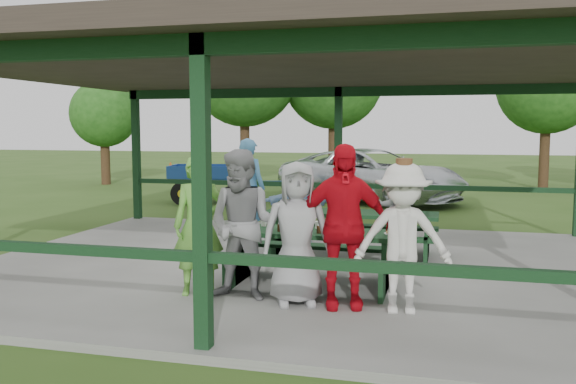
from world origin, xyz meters
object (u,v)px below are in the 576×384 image
(contestant_white_fedora, at_px, (403,238))
(contestant_green, at_px, (199,225))
(contestant_grey_mid, at_px, (297,233))
(spectator_grey, at_px, (395,206))
(farm_trailer, at_px, (214,183))
(picnic_table_near, at_px, (312,251))
(contestant_grey_left, at_px, (243,225))
(pickup_truck, at_px, (372,175))
(spectator_lblue, at_px, (297,205))
(picnic_table_far, at_px, (351,228))
(contestant_red, at_px, (342,226))
(spectator_blue, at_px, (249,188))

(contestant_white_fedora, bearing_deg, contestant_green, 169.84)
(contestant_grey_mid, xyz_separation_m, spectator_grey, (0.87, 3.80, -0.12))
(farm_trailer, bearing_deg, picnic_table_near, -72.85)
(contestant_grey_left, relative_size, farm_trailer, 0.53)
(contestant_white_fedora, relative_size, spectator_grey, 1.19)
(picnic_table_near, bearing_deg, pickup_truck, 92.26)
(contestant_grey_mid, relative_size, spectator_grey, 1.16)
(spectator_lblue, bearing_deg, spectator_grey, 170.67)
(contestant_grey_left, bearing_deg, spectator_grey, 70.61)
(picnic_table_far, bearing_deg, farm_trailer, 126.27)
(picnic_table_near, relative_size, contestant_grey_mid, 1.36)
(picnic_table_far, bearing_deg, contestant_white_fedora, -70.59)
(picnic_table_far, xyz_separation_m, contestant_grey_mid, (-0.22, -2.93, 0.39))
(contestant_white_fedora, distance_m, farm_trailer, 11.83)
(picnic_table_near, height_order, contestant_grey_left, contestant_grey_left)
(picnic_table_far, xyz_separation_m, pickup_truck, (-0.65, 8.51, 0.22))
(contestant_grey_left, distance_m, contestant_red, 1.24)
(pickup_truck, xyz_separation_m, farm_trailer, (-4.55, -1.41, -0.20))
(contestant_grey_left, distance_m, farm_trailer, 10.88)
(contestant_grey_left, bearing_deg, contestant_red, 2.49)
(pickup_truck, bearing_deg, contestant_white_fedora, -145.23)
(picnic_table_far, relative_size, spectator_grey, 1.88)
(spectator_grey, bearing_deg, picnic_table_far, 30.67)
(picnic_table_near, height_order, spectator_grey, spectator_grey)
(farm_trailer, bearing_deg, picnic_table_far, -65.23)
(contestant_grey_mid, distance_m, farm_trailer, 11.21)
(contestant_red, bearing_deg, picnic_table_near, 107.42)
(contestant_grey_mid, bearing_deg, spectator_lblue, 84.02)
(spectator_grey, height_order, farm_trailer, spectator_grey)
(picnic_table_far, distance_m, contestant_red, 2.96)
(picnic_table_far, height_order, pickup_truck, pickup_truck)
(contestant_green, height_order, spectator_lblue, contestant_green)
(picnic_table_far, xyz_separation_m, contestant_white_fedora, (1.04, -2.95, 0.39))
(contestant_green, relative_size, contestant_white_fedora, 1.00)
(spectator_lblue, bearing_deg, picnic_table_far, 133.32)
(spectator_grey, bearing_deg, spectator_blue, -30.89)
(spectator_lblue, bearing_deg, farm_trailer, -65.62)
(picnic_table_near, relative_size, farm_trailer, 0.67)
(spectator_lblue, bearing_deg, contestant_red, 102.31)
(spectator_grey, bearing_deg, contestant_red, 62.51)
(spectator_blue, bearing_deg, picnic_table_near, 134.23)
(spectator_blue, distance_m, spectator_grey, 2.90)
(contestant_grey_mid, bearing_deg, picnic_table_near, 71.60)
(farm_trailer, bearing_deg, spectator_lblue, -68.27)
(contestant_red, xyz_separation_m, spectator_grey, (0.32, 3.77, -0.23))
(contestant_white_fedora, relative_size, spectator_lblue, 1.25)
(picnic_table_near, relative_size, contestant_green, 1.33)
(contestant_red, bearing_deg, pickup_truck, 80.24)
(contestant_grey_mid, xyz_separation_m, spectator_lblue, (-0.92, 3.82, -0.15))
(contestant_green, bearing_deg, spectator_lblue, 65.95)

